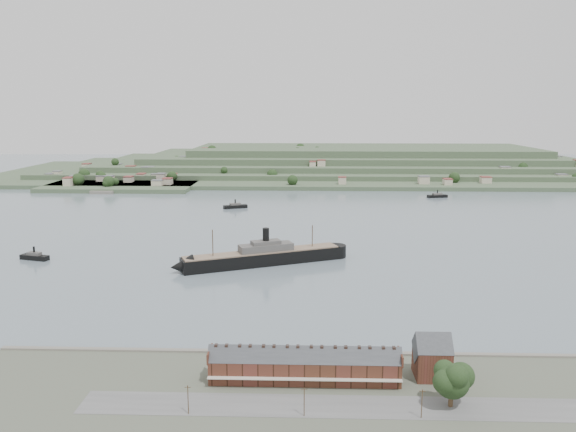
{
  "coord_description": "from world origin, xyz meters",
  "views": [
    {
      "loc": [
        -9.74,
        -319.32,
        79.97
      ],
      "look_at": [
        -21.38,
        30.0,
        12.91
      ],
      "focal_mm": 35.0,
      "sensor_mm": 36.0,
      "label": 1
    }
  ],
  "objects_px": {
    "tugboat": "(35,257)",
    "fig_tree": "(453,380)",
    "terrace_row": "(304,365)",
    "steamship": "(259,257)",
    "gabled_building": "(432,357)"
  },
  "relations": [
    {
      "from": "tugboat",
      "to": "fig_tree",
      "type": "distance_m",
      "value": 237.77
    },
    {
      "from": "terrace_row",
      "to": "tugboat",
      "type": "distance_m",
      "value": 199.34
    },
    {
      "from": "terrace_row",
      "to": "tugboat",
      "type": "xyz_separation_m",
      "value": [
        -145.79,
        135.86,
        -5.07
      ]
    },
    {
      "from": "steamship",
      "to": "fig_tree",
      "type": "xyz_separation_m",
      "value": [
        63.66,
        -143.02,
        5.65
      ]
    },
    {
      "from": "gabled_building",
      "to": "fig_tree",
      "type": "bearing_deg",
      "value": -84.25
    },
    {
      "from": "terrace_row",
      "to": "steamship",
      "type": "relative_size",
      "value": 0.61
    },
    {
      "from": "steamship",
      "to": "gabled_building",
      "type": "bearing_deg",
      "value": -63.78
    },
    {
      "from": "terrace_row",
      "to": "fig_tree",
      "type": "xyz_separation_m",
      "value": [
        39.24,
        -13.25,
        3.06
      ]
    },
    {
      "from": "fig_tree",
      "to": "steamship",
      "type": "bearing_deg",
      "value": 113.99
    },
    {
      "from": "terrace_row",
      "to": "fig_tree",
      "type": "distance_m",
      "value": 41.53
    },
    {
      "from": "gabled_building",
      "to": "fig_tree",
      "type": "relative_size",
      "value": 1.09
    },
    {
      "from": "gabled_building",
      "to": "steamship",
      "type": "xyz_separation_m",
      "value": [
        -61.92,
        125.76,
        -3.93
      ]
    },
    {
      "from": "terrace_row",
      "to": "fig_tree",
      "type": "bearing_deg",
      "value": -18.65
    },
    {
      "from": "terrace_row",
      "to": "tugboat",
      "type": "height_order",
      "value": "terrace_row"
    },
    {
      "from": "tugboat",
      "to": "steamship",
      "type": "bearing_deg",
      "value": -2.87
    }
  ]
}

